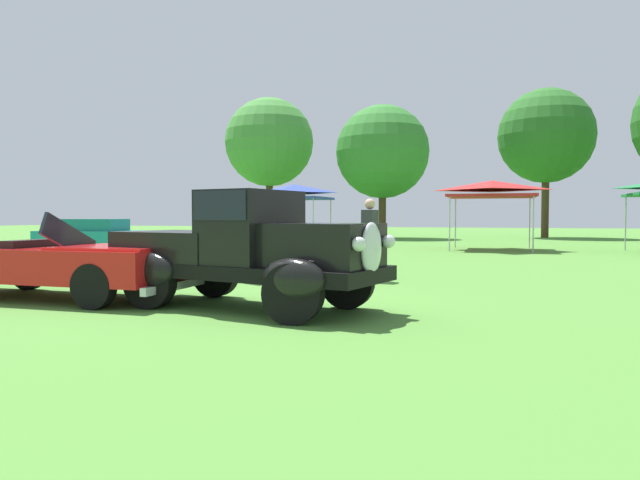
% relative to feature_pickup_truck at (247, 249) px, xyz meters
% --- Properties ---
extents(ground_plane, '(120.00, 120.00, 0.00)m').
position_rel_feature_pickup_truck_xyz_m(ground_plane, '(-0.10, 0.39, -0.86)').
color(ground_plane, '#4C8433').
extents(feature_pickup_truck, '(4.38, 2.55, 1.70)m').
position_rel_feature_pickup_truck_xyz_m(feature_pickup_truck, '(0.00, 0.00, 0.00)').
color(feature_pickup_truck, black).
rests_on(feature_pickup_truck, ground_plane).
extents(neighbor_convertible, '(4.38, 1.78, 1.40)m').
position_rel_feature_pickup_truck_xyz_m(neighbor_convertible, '(-3.27, 0.07, -0.28)').
color(neighbor_convertible, red).
rests_on(neighbor_convertible, ground_plane).
extents(show_car_teal, '(4.53, 2.27, 1.22)m').
position_rel_feature_pickup_truck_xyz_m(show_car_teal, '(-10.24, 10.14, -0.26)').
color(show_car_teal, teal).
rests_on(show_car_teal, ground_plane).
extents(show_car_lime, '(4.77, 2.38, 1.22)m').
position_rel_feature_pickup_truck_xyz_m(show_car_lime, '(-3.60, 9.19, -0.26)').
color(show_car_lime, '#60C62D').
rests_on(show_car_lime, ground_plane).
extents(spectator_near_truck, '(0.29, 0.43, 1.69)m').
position_rel_feature_pickup_truck_xyz_m(spectator_near_truck, '(0.92, 4.11, 0.05)').
color(spectator_near_truck, '#283351').
rests_on(spectator_near_truck, ground_plane).
extents(spectator_by_row, '(0.47, 0.41, 1.69)m').
position_rel_feature_pickup_truck_xyz_m(spectator_by_row, '(-1.52, 3.15, 0.05)').
color(spectator_by_row, '#383838').
rests_on(spectator_by_row, ground_plane).
extents(canopy_tent_left_field, '(2.91, 2.91, 2.71)m').
position_rel_feature_pickup_truck_xyz_m(canopy_tent_left_field, '(-5.23, 16.84, 1.56)').
color(canopy_tent_left_field, '#B7B7BC').
rests_on(canopy_tent_left_field, ground_plane).
extents(canopy_tent_center_field, '(3.29, 3.29, 2.71)m').
position_rel_feature_pickup_truck_xyz_m(canopy_tent_center_field, '(3.13, 16.33, 1.56)').
color(canopy_tent_center_field, '#B7B7BC').
rests_on(canopy_tent_center_field, ground_plane).
extents(treeline_far_left, '(5.50, 5.50, 8.67)m').
position_rel_feature_pickup_truck_xyz_m(treeline_far_left, '(-10.43, 26.95, 5.04)').
color(treeline_far_left, '#47331E').
rests_on(treeline_far_left, ground_plane).
extents(treeline_mid_left, '(5.51, 5.51, 7.87)m').
position_rel_feature_pickup_truck_xyz_m(treeline_mid_left, '(-3.27, 27.02, 4.23)').
color(treeline_mid_left, '#47331E').
rests_on(treeline_mid_left, ground_plane).
extents(treeline_center, '(5.68, 5.68, 8.98)m').
position_rel_feature_pickup_truck_xyz_m(treeline_center, '(6.02, 30.61, 5.26)').
color(treeline_center, '#47331E').
rests_on(treeline_center, ground_plane).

